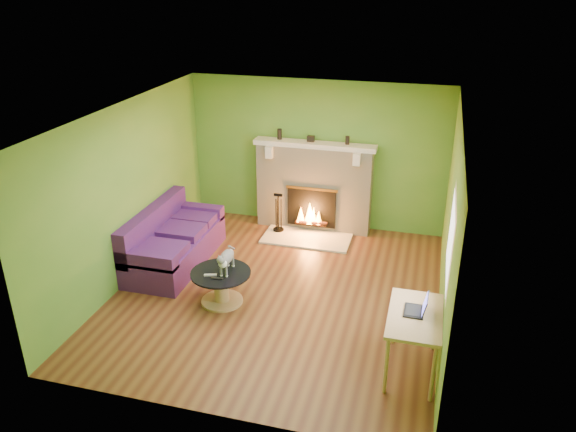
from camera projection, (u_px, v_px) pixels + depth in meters
The scene contains 22 objects.
floor at pixel (278, 292), 8.08m from camera, with size 5.00×5.00×0.00m, color #562B18.
ceiling at pixel (276, 114), 7.02m from camera, with size 5.00×5.00×0.00m, color white.
wall_back at pixel (317, 155), 9.76m from camera, with size 5.00×5.00×0.00m, color #498B2D.
wall_front at pixel (204, 309), 5.34m from camera, with size 5.00×5.00×0.00m, color #498B2D.
wall_left at pixel (127, 193), 8.08m from camera, with size 5.00×5.00×0.00m, color #498B2D.
wall_right at pixel (450, 228), 7.01m from camera, with size 5.00×5.00×0.00m, color #498B2D.
window_frame at pixel (451, 241), 6.12m from camera, with size 1.20×1.20×0.00m, color silver.
window_pane at pixel (450, 241), 6.12m from camera, with size 1.06×1.06×0.00m, color white.
fireplace at pixel (314, 187), 9.81m from camera, with size 2.10×0.46×1.58m.
hearth at pixel (307, 238), 9.66m from camera, with size 1.50×0.75×0.03m, color beige.
mantel at pixel (315, 145), 9.48m from camera, with size 2.10×0.28×0.08m, color silver.
sofa at pixel (172, 242), 8.78m from camera, with size 0.90×1.99×0.89m.
coffee_table at pixel (221, 285), 7.74m from camera, with size 0.83×0.83×0.47m.
desk at pixel (415, 321), 6.26m from camera, with size 0.59×1.03×0.76m.
cat at pixel (227, 260), 7.61m from camera, with size 0.21×0.58×0.36m, color slate, non-canonical shape.
remote_silver at pixel (210, 275), 7.57m from camera, with size 0.17×0.04×0.02m, color #99999C.
remote_black at pixel (217, 278), 7.49m from camera, with size 0.16×0.04×0.02m, color black.
laptop at pixel (415, 303), 6.22m from camera, with size 0.26×0.29×0.22m, color black, non-canonical shape.
fire_tools at pixel (278, 212), 9.77m from camera, with size 0.19×0.19×0.70m, color black, non-canonical shape.
mantel_vase_left at pixel (280, 134), 9.60m from camera, with size 0.08×0.08×0.18m, color black.
mantel_vase_right at pixel (347, 140), 9.33m from camera, with size 0.07×0.07×0.14m, color black.
mantel_box at pixel (311, 139), 9.49m from camera, with size 0.12×0.08×0.10m, color black.
Camera 1 is at (1.95, -6.66, 4.28)m, focal length 35.00 mm.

